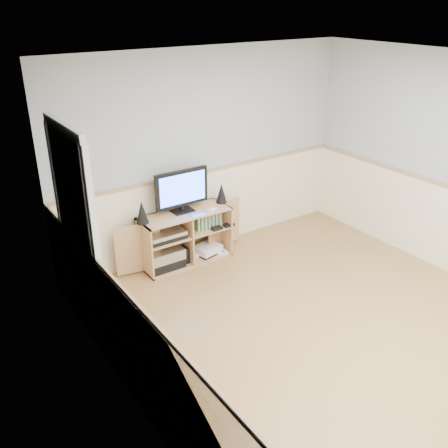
% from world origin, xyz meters
% --- Properties ---
extents(room, '(4.04, 4.54, 2.54)m').
position_xyz_m(room, '(-0.06, 0.12, 1.22)').
color(room, tan).
rests_on(room, ground).
extents(media_cabinet, '(1.75, 0.42, 0.65)m').
position_xyz_m(media_cabinet, '(-0.47, 2.06, 0.33)').
color(media_cabinet, tan).
rests_on(media_cabinet, floor).
extents(monitor, '(0.68, 0.18, 0.52)m').
position_xyz_m(monitor, '(-0.47, 2.06, 0.93)').
color(monitor, black).
rests_on(monitor, media_cabinet).
extents(speaker_left, '(0.14, 0.14, 0.27)m').
position_xyz_m(speaker_left, '(-1.01, 2.03, 0.78)').
color(speaker_left, black).
rests_on(speaker_left, media_cabinet).
extents(speaker_right, '(0.14, 0.14, 0.25)m').
position_xyz_m(speaker_right, '(0.08, 2.03, 0.78)').
color(speaker_right, black).
rests_on(speaker_right, media_cabinet).
extents(keyboard, '(0.31, 0.14, 0.01)m').
position_xyz_m(keyboard, '(-0.32, 1.87, 0.66)').
color(keyboard, white).
rests_on(keyboard, media_cabinet).
extents(mouse, '(0.11, 0.10, 0.04)m').
position_xyz_m(mouse, '(-0.14, 1.87, 0.67)').
color(mouse, white).
rests_on(mouse, media_cabinet).
extents(av_components, '(0.53, 0.34, 0.47)m').
position_xyz_m(av_components, '(-0.77, 2.01, 0.22)').
color(av_components, black).
rests_on(av_components, media_cabinet).
extents(game_consoles, '(0.46, 0.32, 0.11)m').
position_xyz_m(game_consoles, '(-0.18, 2.00, 0.07)').
color(game_consoles, white).
rests_on(game_consoles, media_cabinet).
extents(game_cases, '(0.34, 0.13, 0.19)m').
position_xyz_m(game_cases, '(-0.17, 1.99, 0.48)').
color(game_cases, '#3F8C3F').
rests_on(game_cases, media_cabinet).
extents(wall_outlet, '(0.12, 0.03, 0.12)m').
position_xyz_m(wall_outlet, '(1.00, 2.23, 0.60)').
color(wall_outlet, white).
rests_on(wall_outlet, wall_back).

